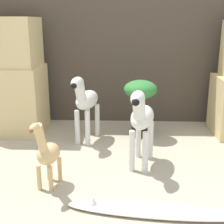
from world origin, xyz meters
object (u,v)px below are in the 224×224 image
Objects in this scene: surfboard at (153,210)px; zebra_right at (141,119)px; giraffe_figurine at (47,153)px; zebra_left at (86,101)px; potted_palm_front at (140,95)px.

zebra_right is at bearing 94.31° from surfboard.
zebra_right reaches higher than giraffe_figurine.
zebra_right is at bearing -47.19° from zebra_left.
giraffe_figurine is 0.83m from surfboard.
zebra_left is at bearing 79.83° from giraffe_figurine.
zebra_left is 0.60× the size of surfboard.
zebra_left reaches higher than giraffe_figurine.
surfboard is (0.05, -0.67, -0.39)m from zebra_right.
potted_palm_front is (0.71, 1.08, 0.18)m from giraffe_figurine.
zebra_left is at bearing -164.61° from potted_palm_front.
potted_palm_front is at bearing 91.09° from surfboard.
zebra_left is 1.41m from surfboard.
giraffe_figurine is at bearing -123.39° from potted_palm_front.
potted_palm_front is at bearing 56.61° from giraffe_figurine.
surfboard is (0.57, -1.23, -0.39)m from zebra_left.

